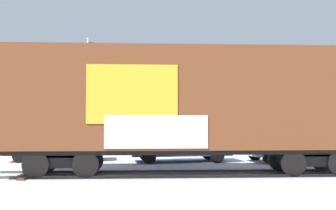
{
  "coord_description": "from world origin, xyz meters",
  "views": [
    {
      "loc": [
        -0.2,
        -14.79,
        1.98
      ],
      "look_at": [
        -0.0,
        2.05,
        2.64
      ],
      "focal_mm": 42.74,
      "sensor_mm": 36.0,
      "label": 1
    }
  ],
  "objects_px": {
    "parked_car_red": "(55,143)",
    "freight_car": "(189,102)",
    "flagpole": "(92,77)",
    "parked_car_white": "(287,144)",
    "parked_car_blue": "(180,143)"
  },
  "relations": [
    {
      "from": "freight_car",
      "to": "flagpole",
      "type": "relative_size",
      "value": 1.8
    },
    {
      "from": "flagpole",
      "to": "parked_car_white",
      "type": "xyz_separation_m",
      "value": [
        10.98,
        -8.21,
        -4.12
      ]
    },
    {
      "from": "parked_car_red",
      "to": "parked_car_white",
      "type": "relative_size",
      "value": 1.1
    },
    {
      "from": "flagpole",
      "to": "parked_car_blue",
      "type": "bearing_deg",
      "value": -54.89
    },
    {
      "from": "parked_car_red",
      "to": "parked_car_white",
      "type": "distance_m",
      "value": 11.44
    },
    {
      "from": "freight_car",
      "to": "parked_car_red",
      "type": "distance_m",
      "value": 8.38
    },
    {
      "from": "parked_car_blue",
      "to": "parked_car_red",
      "type": "bearing_deg",
      "value": 174.58
    },
    {
      "from": "flagpole",
      "to": "parked_car_blue",
      "type": "height_order",
      "value": "flagpole"
    },
    {
      "from": "parked_car_blue",
      "to": "parked_car_white",
      "type": "bearing_deg",
      "value": -0.24
    },
    {
      "from": "freight_car",
      "to": "parked_car_red",
      "type": "bearing_deg",
      "value": 140.82
    },
    {
      "from": "flagpole",
      "to": "parked_car_blue",
      "type": "distance_m",
      "value": 10.81
    },
    {
      "from": "parked_car_white",
      "to": "freight_car",
      "type": "bearing_deg",
      "value": -138.14
    },
    {
      "from": "freight_car",
      "to": "flagpole",
      "type": "xyz_separation_m",
      "value": [
        -5.89,
        12.76,
        2.29
      ]
    },
    {
      "from": "parked_car_red",
      "to": "parked_car_blue",
      "type": "xyz_separation_m",
      "value": [
        6.2,
        -0.59,
        0.03
      ]
    },
    {
      "from": "parked_car_red",
      "to": "freight_car",
      "type": "bearing_deg",
      "value": -39.18
    }
  ]
}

